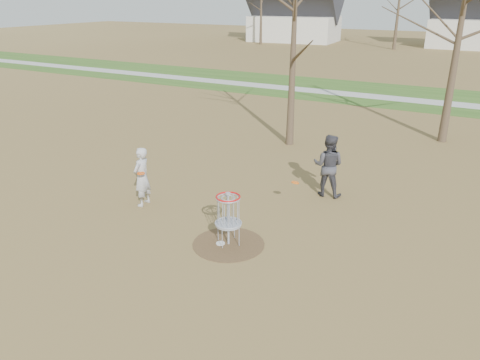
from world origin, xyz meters
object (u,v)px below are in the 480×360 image
player_standing (142,177)px  player_throwing (328,165)px  disc_golf_basket (228,211)px  disc_grounded (220,243)px

player_standing → player_throwing: player_throwing is taller
player_throwing → disc_golf_basket: (-1.10, -4.13, -0.05)m
disc_grounded → disc_golf_basket: bearing=29.1°
player_standing → player_throwing: size_ratio=0.91×
player_throwing → disc_golf_basket: size_ratio=1.43×
player_throwing → disc_grounded: size_ratio=8.79×
player_standing → disc_grounded: (3.21, -0.94, -0.86)m
player_standing → player_throwing: bearing=121.6°
player_throwing → player_standing: bearing=30.3°
player_throwing → disc_grounded: bearing=67.3°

